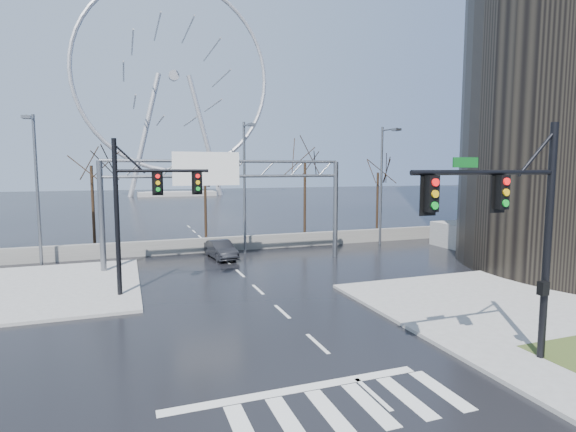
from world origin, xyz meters
name	(u,v)px	position (x,y,z in m)	size (l,w,h in m)	color
ground	(317,344)	(0.00, 0.00, 0.00)	(260.00, 260.00, 0.00)	black
sidewalk_right_ext	(488,300)	(10.00, 2.00, 0.07)	(12.00, 10.00, 0.15)	gray
sidewalk_far	(42,288)	(-11.00, 12.00, 0.07)	(10.00, 12.00, 0.15)	gray
barrier_wall	(216,244)	(0.00, 20.00, 0.55)	(52.00, 0.50, 1.10)	slate
signal_mast_near	(518,221)	(5.14, -4.04, 4.87)	(5.52, 0.41, 8.00)	black
signal_mast_far	(140,202)	(-5.87, 8.96, 4.83)	(4.72, 0.41, 8.00)	black
sign_gantry	(223,188)	(-0.38, 14.96, 5.18)	(16.36, 0.40, 7.60)	slate
streetlight_left	(36,178)	(-12.00, 18.16, 5.89)	(0.50, 2.55, 10.00)	slate
streetlight_mid	(245,177)	(2.00, 18.16, 5.89)	(0.50, 2.55, 10.00)	slate
streetlight_right	(383,176)	(14.00, 18.16, 5.89)	(0.50, 2.55, 10.00)	slate
tree_left	(92,175)	(-9.00, 23.50, 5.98)	(3.75, 3.75, 7.50)	black
tree_center	(205,184)	(0.00, 24.50, 5.17)	(3.25, 3.25, 6.50)	black
tree_right	(305,172)	(9.00, 23.50, 6.22)	(3.90, 3.90, 7.80)	black
tree_far_right	(378,180)	(17.00, 24.00, 5.41)	(3.40, 3.40, 6.80)	black
ferris_wheel	(174,84)	(5.00, 95.00, 26.13)	(45.00, 6.00, 50.91)	gray
car	(221,250)	(-0.19, 17.00, 0.66)	(1.40, 4.01, 1.32)	black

